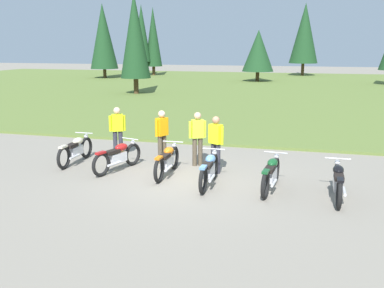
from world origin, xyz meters
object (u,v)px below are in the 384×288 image
Objects in this scene: rider_near_row_end at (216,141)px; motorcycle_sky_blue at (209,169)px; rider_in_hivis_vest at (118,129)px; motorcycle_british_green at (271,174)px; motorcycle_cream at (76,150)px; motorcycle_black at (338,181)px; rider_checking_bike at (162,133)px; motorcycle_red at (118,156)px; motorcycle_orange at (167,160)px; rider_with_back_turned at (198,136)px.

motorcycle_sky_blue is at bearing -85.97° from rider_near_row_end.
motorcycle_british_green is at bearing -22.48° from rider_in_hivis_vest.
motorcycle_cream is at bearing -131.53° from rider_in_hivis_vest.
rider_near_row_end is (4.48, 0.09, 0.51)m from motorcycle_cream.
motorcycle_black is (1.62, -0.24, 0.00)m from motorcycle_british_green.
rider_near_row_end is 1.99m from rider_checking_bike.
motorcycle_red is 1.56m from motorcycle_orange.
motorcycle_british_green is at bearing -10.73° from motorcycle_orange.
motorcycle_black is at bearing -8.15° from motorcycle_red.
motorcycle_sky_blue is at bearing -12.99° from motorcycle_red.
motorcycle_orange is 1.00× the size of motorcycle_british_green.
rider_with_back_turned reaches higher than motorcycle_sky_blue.
rider_near_row_end reaches higher than motorcycle_cream.
motorcycle_cream and motorcycle_sky_blue have the same top height.
rider_in_hivis_vest reaches higher than motorcycle_british_green.
rider_near_row_end is (0.71, -0.63, 0.00)m from rider_with_back_turned.
motorcycle_sky_blue is 1.00× the size of motorcycle_british_green.
rider_checking_bike is at bearing 51.23° from motorcycle_red.
rider_checking_bike is at bearing 136.08° from motorcycle_sky_blue.
motorcycle_black is at bearing -9.93° from motorcycle_orange.
motorcycle_cream is at bearing 165.04° from motorcycle_red.
motorcycle_red and motorcycle_black have the same top height.
motorcycle_british_green is at bearing -34.48° from rider_near_row_end.
motorcycle_sky_blue is 2.76m from rider_checking_bike.
motorcycle_cream and motorcycle_orange have the same top height.
rider_checking_bike reaches higher than motorcycle_british_green.
rider_with_back_turned is (3.78, 0.72, 0.51)m from motorcycle_cream.
rider_in_hivis_vest is at bearing 172.73° from rider_with_back_turned.
rider_in_hivis_vest is (-0.68, 1.52, 0.51)m from motorcycle_red.
motorcycle_black is 3.64m from rider_near_row_end.
rider_near_row_end is (-0.08, 1.20, 0.51)m from motorcycle_sky_blue.
motorcycle_red is at bearing -151.50° from rider_with_back_turned.
rider_near_row_end is at bearing 25.18° from motorcycle_orange.
motorcycle_british_green is (4.54, -0.64, 0.00)m from motorcycle_red.
rider_near_row_end and rider_in_hivis_vest have the same top height.
rider_checking_bike is at bearing 158.06° from motorcycle_black.
motorcycle_black is at bearing -22.99° from rider_near_row_end.
rider_near_row_end is (1.28, 0.60, 0.51)m from motorcycle_orange.
rider_checking_bike is at bearing 177.62° from rider_with_back_turned.
rider_with_back_turned is (0.58, 1.24, 0.51)m from motorcycle_orange.
rider_checking_bike reaches higher than motorcycle_orange.
motorcycle_black is (4.60, -0.81, 0.00)m from motorcycle_orange.
motorcycle_sky_blue is 1.26× the size of rider_in_hivis_vest.
motorcycle_cream is 3.24m from motorcycle_orange.
motorcycle_red is at bearing -169.53° from rider_near_row_end.
motorcycle_cream and motorcycle_black have the same top height.
motorcycle_orange is at bearing -65.38° from rider_checking_bike.
rider_checking_bike is (-3.57, 1.85, 0.51)m from motorcycle_british_green.
motorcycle_cream is at bearing -178.89° from rider_near_row_end.
rider_near_row_end is at bearing 145.52° from motorcycle_british_green.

